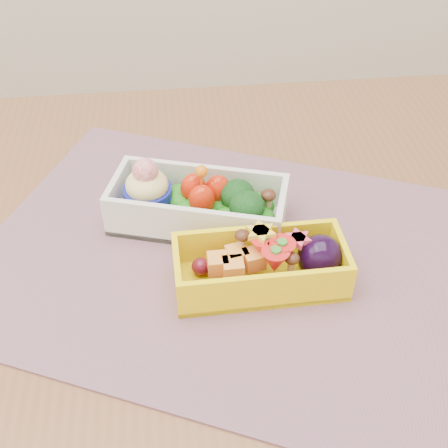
{
  "coord_description": "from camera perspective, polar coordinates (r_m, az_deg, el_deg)",
  "views": [
    {
      "loc": [
        0.0,
        -0.42,
        1.18
      ],
      "look_at": [
        0.05,
        0.02,
        0.79
      ],
      "focal_mm": 45.89,
      "sensor_mm": 36.0,
      "label": 1
    }
  ],
  "objects": [
    {
      "name": "bento_white",
      "position": [
        0.64,
        -2.7,
        2.01
      ],
      "size": [
        0.21,
        0.14,
        0.08
      ],
      "rotation": [
        0.0,
        0.0,
        -0.3
      ],
      "color": "silver",
      "rests_on": "placemat"
    },
    {
      "name": "placemat",
      "position": [
        0.62,
        -0.64,
        -3.05
      ],
      "size": [
        0.61,
        0.55,
        0.0
      ],
      "primitive_type": "cube",
      "rotation": [
        0.0,
        0.0,
        -0.42
      ],
      "color": "#8A5F65",
      "rests_on": "table"
    },
    {
      "name": "table",
      "position": [
        0.68,
        -4.31,
        -10.51
      ],
      "size": [
        1.2,
        0.8,
        0.75
      ],
      "color": "brown",
      "rests_on": "ground"
    },
    {
      "name": "bento_yellow",
      "position": [
        0.57,
        4.02,
        -4.09
      ],
      "size": [
        0.17,
        0.08,
        0.06
      ],
      "rotation": [
        0.0,
        0.0,
        0.02
      ],
      "color": "yellow",
      "rests_on": "placemat"
    }
  ]
}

